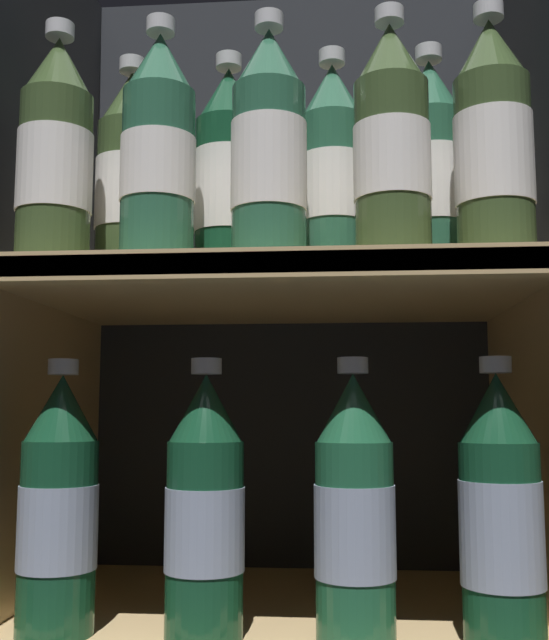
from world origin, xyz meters
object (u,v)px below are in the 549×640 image
object	(u,v)px
bottle_lower_front_1	(205,511)
bottle_upper_front_3	(392,148)
bottle_upper_front_1	(158,154)
bottle_upper_front_0	(55,158)
bottle_upper_back_0	(130,182)
bottle_upper_front_4	(493,146)
bottle_upper_back_2	(333,176)
bottle_lower_front_3	(501,515)
bottle_upper_front_2	(274,152)
bottle_lower_front_2	(355,513)
bottle_upper_back_3	(432,174)
bottle_lower_front_0	(59,509)
bottle_upper_back_1	(228,180)

from	to	relation	value
bottle_lower_front_1	bottle_upper_front_3	bearing A→B (deg)	-0.00
bottle_upper_front_1	bottle_upper_front_0	bearing A→B (deg)	-180.00
bottle_upper_front_1	bottle_upper_back_0	distance (m)	0.09
bottle_upper_front_4	bottle_upper_back_2	xyz separation A→B (m)	(-0.14, 0.08, 0.00)
bottle_upper_front_3	bottle_lower_front_3	bearing A→B (deg)	0.00
bottle_upper_front_2	bottle_upper_back_2	xyz separation A→B (m)	(0.05, 0.08, 0.00)
bottle_upper_front_3	bottle_lower_front_1	xyz separation A→B (m)	(-0.17, 0.00, -0.32)
bottle_upper_front_1	bottle_lower_front_3	xyz separation A→B (m)	(0.30, 0.00, -0.33)
bottle_lower_front_3	bottle_upper_front_4	bearing A→B (deg)	0.00
bottle_upper_front_1	bottle_upper_front_4	distance (m)	0.31
bottle_upper_front_2	bottle_lower_front_3	world-z (taller)	bottle_upper_front_2
bottle_lower_front_1	bottle_lower_front_2	size ratio (longest dim) A/B	1.00
bottle_upper_front_0	bottle_lower_front_1	size ratio (longest dim) A/B	1.00
bottle_upper_back_3	bottle_lower_front_1	size ratio (longest dim) A/B	1.00
bottle_upper_front_2	bottle_upper_back_2	distance (m)	0.09
bottle_upper_front_3	bottle_upper_back_2	world-z (taller)	same
bottle_upper_front_1	bottle_upper_front_4	xyz separation A→B (m)	(0.31, 0.00, -0.00)
bottle_upper_front_1	bottle_lower_front_0	size ratio (longest dim) A/B	1.00
bottle_upper_front_4	bottle_lower_front_3	world-z (taller)	bottle_upper_front_4
bottle_upper_back_1	bottle_upper_back_3	size ratio (longest dim) A/B	1.00
bottle_upper_back_2	bottle_upper_back_3	xyz separation A→B (m)	(0.10, 0.00, -0.00)
bottle_upper_back_3	bottle_upper_back_0	bearing A→B (deg)	180.00
bottle_lower_front_1	bottle_lower_front_3	bearing A→B (deg)	0.00
bottle_upper_back_0	bottle_upper_back_1	world-z (taller)	same
bottle_upper_front_4	bottle_lower_front_2	world-z (taller)	bottle_upper_front_4
bottle_lower_front_1	bottle_upper_back_3	bearing A→B (deg)	20.11
bottle_upper_front_1	bottle_lower_front_0	xyz separation A→B (m)	(-0.08, -0.00, -0.32)
bottle_upper_front_3	bottle_lower_front_2	xyz separation A→B (m)	(-0.04, 0.00, -0.32)
bottle_upper_front_1	bottle_upper_front_4	size ratio (longest dim) A/B	1.00
bottle_upper_front_3	bottle_upper_back_0	distance (m)	0.28
bottle_upper_back_0	bottle_upper_back_3	world-z (taller)	same
bottle_upper_front_3	bottle_upper_back_0	xyz separation A→B (m)	(-0.27, 0.08, -0.00)
bottle_upper_back_2	bottle_lower_front_1	bearing A→B (deg)	-145.66
bottle_lower_front_3	bottle_lower_front_0	bearing A→B (deg)	-180.00
bottle_upper_front_1	bottle_upper_back_3	world-z (taller)	same
bottle_upper_front_0	bottle_upper_front_3	world-z (taller)	same
bottle_upper_front_3	bottle_lower_front_1	bearing A→B (deg)	180.00
bottle_upper_front_2	bottle_upper_back_0	bearing A→B (deg)	153.64
bottle_upper_back_3	bottle_lower_front_0	world-z (taller)	bottle_upper_back_3
bottle_upper_front_1	bottle_upper_front_3	distance (m)	0.22
bottle_upper_front_3	bottle_lower_front_0	world-z (taller)	bottle_upper_front_3
bottle_upper_back_0	bottle_upper_back_2	world-z (taller)	same
bottle_upper_front_4	bottle_lower_front_2	xyz separation A→B (m)	(-0.13, -0.00, -0.32)
bottle_upper_front_0	bottle_upper_front_4	size ratio (longest dim) A/B	1.00
bottle_upper_front_3	bottle_lower_front_0	xyz separation A→B (m)	(-0.30, 0.00, -0.32)
bottle_upper_front_1	bottle_upper_back_2	distance (m)	0.18
bottle_upper_back_2	bottle_upper_back_3	world-z (taller)	same
bottle_upper_back_1	bottle_lower_front_3	size ratio (longest dim) A/B	1.00
bottle_upper_back_2	bottle_lower_front_3	world-z (taller)	bottle_upper_back_2
bottle_upper_front_3	bottle_lower_front_3	xyz separation A→B (m)	(0.09, 0.00, -0.33)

